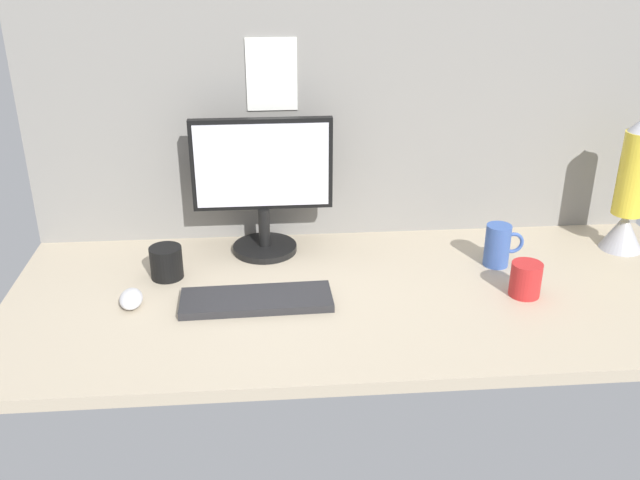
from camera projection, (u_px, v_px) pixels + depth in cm
name	position (u px, v px, depth cm)	size (l,w,h in cm)	color
ground_plane	(364.00, 294.00, 179.72)	(180.00, 80.00, 3.00)	tan
cubicle_wall_back	(349.00, 108.00, 197.45)	(180.00, 5.50, 74.82)	gray
monitor	(263.00, 181.00, 191.30)	(38.31, 18.00, 38.18)	black
keyboard	(256.00, 300.00, 171.70)	(37.00, 13.00, 2.00)	#262628
mouse	(131.00, 299.00, 170.81)	(5.60, 9.60, 3.40)	silver
mug_black_travel	(166.00, 262.00, 183.03)	(8.45, 8.45, 8.57)	black
mug_red_plastic	(526.00, 279.00, 174.29)	(7.70, 7.70, 8.73)	red
mug_ceramic_blue	(498.00, 245.00, 189.02)	(10.63, 6.77, 11.63)	#38569E
lava_lamp	(630.00, 195.00, 194.29)	(11.78, 11.78, 38.54)	#A5A5AD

